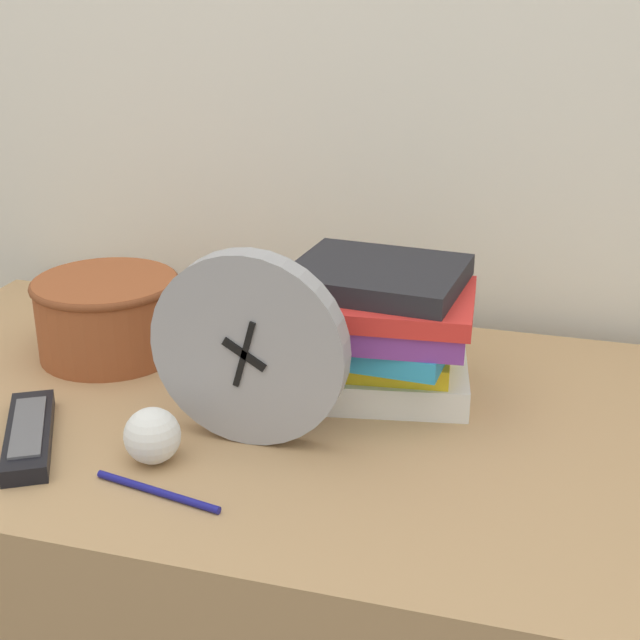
% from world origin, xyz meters
% --- Properties ---
extents(desk, '(1.17, 0.65, 0.71)m').
position_xyz_m(desk, '(0.00, 0.32, 0.35)').
color(desk, tan).
rests_on(desk, ground_plane).
extents(desk_clock, '(0.23, 0.03, 0.23)m').
position_xyz_m(desk_clock, '(-0.01, 0.24, 0.82)').
color(desk_clock, '#99999E').
rests_on(desk_clock, desk).
extents(book_stack, '(0.26, 0.21, 0.17)m').
position_xyz_m(book_stack, '(0.10, 0.39, 0.79)').
color(book_stack, white).
rests_on(book_stack, desk).
extents(basket, '(0.20, 0.20, 0.11)m').
position_xyz_m(basket, '(-0.28, 0.41, 0.77)').
color(basket, '#994C28').
rests_on(basket, desk).
extents(tv_remote, '(0.13, 0.19, 0.02)m').
position_xyz_m(tv_remote, '(-0.25, 0.16, 0.72)').
color(tv_remote, black).
rests_on(tv_remote, desk).
extents(crumpled_paper_ball, '(0.06, 0.06, 0.06)m').
position_xyz_m(crumpled_paper_ball, '(-0.09, 0.16, 0.74)').
color(crumpled_paper_ball, white).
rests_on(crumpled_paper_ball, desk).
extents(pen, '(0.15, 0.04, 0.01)m').
position_xyz_m(pen, '(-0.06, 0.10, 0.71)').
color(pen, navy).
rests_on(pen, desk).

